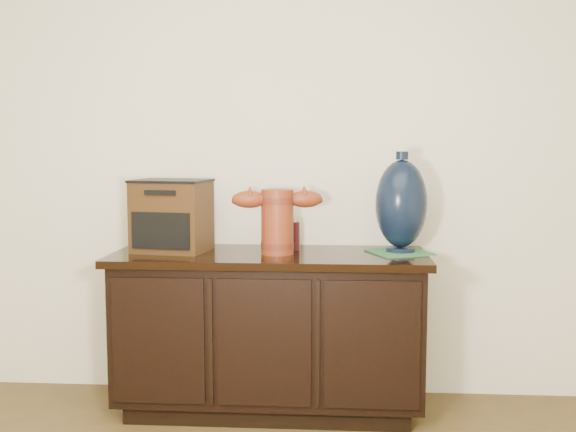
# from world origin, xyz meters

# --- Properties ---
(room) EXTENTS (5.00, 5.00, 5.00)m
(room) POSITION_xyz_m (0.00, 0.00, 1.30)
(room) COLOR #4F3B1B
(room) RESTS_ON ground
(sideboard) EXTENTS (1.46, 0.56, 0.75)m
(sideboard) POSITION_xyz_m (0.00, 2.23, 0.39)
(sideboard) COLOR black
(sideboard) RESTS_ON ground
(terracotta_vessel) EXTENTS (0.42, 0.17, 0.30)m
(terracotta_vessel) POSITION_xyz_m (0.04, 2.20, 0.92)
(terracotta_vessel) COLOR maroon
(terracotta_vessel) RESTS_ON sideboard
(tv_radio) EXTENTS (0.38, 0.32, 0.34)m
(tv_radio) POSITION_xyz_m (-0.46, 2.26, 0.92)
(tv_radio) COLOR #38220E
(tv_radio) RESTS_ON sideboard
(green_mat) EXTENTS (0.32, 0.32, 0.01)m
(green_mat) POSITION_xyz_m (0.61, 2.27, 0.76)
(green_mat) COLOR #316D40
(green_mat) RESTS_ON sideboard
(lamp_base) EXTENTS (0.31, 0.31, 0.46)m
(lamp_base) POSITION_xyz_m (0.61, 2.27, 0.98)
(lamp_base) COLOR black
(lamp_base) RESTS_ON green_mat
(spray_can) EXTENTS (0.05, 0.05, 0.16)m
(spray_can) POSITION_xyz_m (0.11, 2.33, 0.83)
(spray_can) COLOR #510D11
(spray_can) RESTS_ON sideboard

